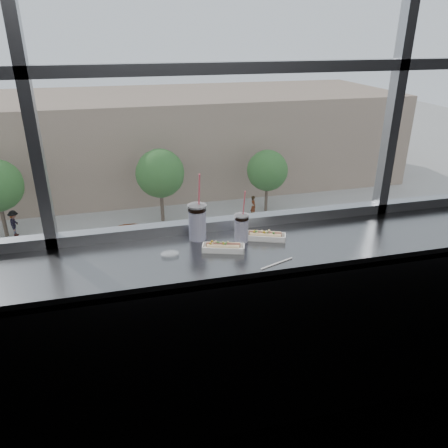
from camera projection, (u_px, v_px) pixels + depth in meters
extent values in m
plane|color=black|center=(229.00, 304.00, 2.83)|extent=(6.00, 0.00, 6.00)
plane|color=silver|center=(230.00, 3.00, 2.14)|extent=(6.00, 0.00, 6.00)
cube|color=slate|center=(243.00, 252.00, 2.38)|extent=(6.00, 0.55, 0.06)
cube|color=slate|center=(254.00, 358.00, 2.36)|extent=(6.00, 0.04, 1.04)
cube|color=white|center=(223.00, 250.00, 2.33)|extent=(0.24, 0.14, 0.01)
cube|color=white|center=(223.00, 248.00, 2.32)|extent=(0.24, 0.14, 0.03)
cylinder|color=#D0B281|center=(223.00, 247.00, 2.32)|extent=(0.18, 0.09, 0.04)
cylinder|color=brown|center=(223.00, 245.00, 2.31)|extent=(0.18, 0.08, 0.03)
cube|color=white|center=(265.00, 239.00, 2.46)|extent=(0.24, 0.15, 0.01)
cube|color=white|center=(265.00, 236.00, 2.45)|extent=(0.24, 0.15, 0.03)
cylinder|color=#D0B281|center=(265.00, 235.00, 2.45)|extent=(0.18, 0.10, 0.04)
cylinder|color=brown|center=(265.00, 234.00, 2.44)|extent=(0.18, 0.09, 0.03)
cylinder|color=white|center=(197.00, 223.00, 2.42)|extent=(0.10, 0.10, 0.20)
cylinder|color=black|center=(197.00, 208.00, 2.39)|extent=(0.10, 0.10, 0.02)
cylinder|color=silver|center=(197.00, 206.00, 2.38)|extent=(0.11, 0.11, 0.01)
cylinder|color=#EF5466|center=(199.00, 191.00, 2.34)|extent=(0.01, 0.05, 0.20)
cylinder|color=white|center=(241.00, 229.00, 2.41)|extent=(0.07, 0.07, 0.15)
cylinder|color=black|center=(242.00, 217.00, 2.38)|extent=(0.08, 0.08, 0.02)
cylinder|color=silver|center=(242.00, 215.00, 2.37)|extent=(0.08, 0.08, 0.01)
cylinder|color=#EF5466|center=(244.00, 204.00, 2.34)|extent=(0.01, 0.04, 0.16)
cylinder|color=white|center=(277.00, 263.00, 2.20)|extent=(0.19, 0.08, 0.01)
ellipsoid|color=silver|center=(170.00, 254.00, 2.27)|extent=(0.10, 0.07, 0.02)
plane|color=#9C9A95|center=(123.00, 166.00, 46.04)|extent=(120.00, 120.00, 0.00)
cube|color=black|center=(139.00, 278.00, 25.23)|extent=(80.00, 10.00, 0.06)
cube|color=#9C9A95|center=(131.00, 224.00, 32.31)|extent=(80.00, 6.00, 0.04)
cube|color=gray|center=(121.00, 140.00, 39.54)|extent=(50.00, 14.00, 8.00)
imported|color=maroon|center=(182.00, 297.00, 21.71)|extent=(3.04, 5.88, 1.88)
imported|color=silver|center=(290.00, 281.00, 22.97)|extent=(2.89, 6.31, 2.06)
imported|color=#B44000|center=(136.00, 234.00, 28.41)|extent=(2.83, 5.79, 1.87)
imported|color=navy|center=(365.00, 268.00, 23.91)|extent=(3.32, 7.15, 2.33)
imported|color=#66605B|center=(253.00, 204.00, 33.07)|extent=(0.69, 0.92, 2.06)
imported|color=#66605B|center=(14.00, 221.00, 29.98)|extent=(0.75, 1.00, 2.25)
cylinder|color=#47382B|center=(3.00, 219.00, 29.86)|extent=(0.26, 0.26, 2.65)
cylinder|color=#47382B|center=(162.00, 205.00, 32.31)|extent=(0.26, 0.26, 2.65)
sphere|color=#316E2A|center=(160.00, 173.00, 31.32)|extent=(3.53, 3.53, 3.53)
cylinder|color=#47382B|center=(266.00, 197.00, 34.21)|extent=(0.24, 0.24, 2.36)
sphere|color=#316E2A|center=(267.00, 170.00, 33.32)|extent=(3.15, 3.15, 3.15)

